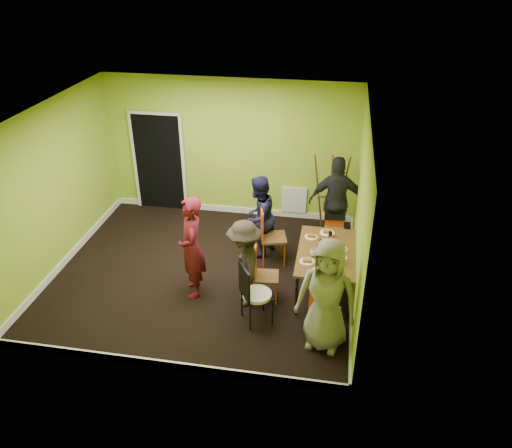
{
  "coord_description": "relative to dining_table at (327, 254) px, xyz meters",
  "views": [
    {
      "loc": [
        2.08,
        -6.81,
        4.95
      ],
      "look_at": [
        0.9,
        0.0,
        1.04
      ],
      "focal_mm": 35.0,
      "sensor_mm": 36.0,
      "label": 1
    }
  ],
  "objects": [
    {
      "name": "glass_front",
      "position": [
        0.06,
        -0.44,
        0.11
      ],
      "size": [
        0.06,
        0.06,
        0.1
      ],
      "primitive_type": "cylinder",
      "color": "black",
      "rests_on": "dining_table"
    },
    {
      "name": "blue_bottle",
      "position": [
        0.19,
        -0.31,
        0.15
      ],
      "size": [
        0.08,
        0.08,
        0.19
      ],
      "primitive_type": "cylinder",
      "color": "blue",
      "rests_on": "dining_table"
    },
    {
      "name": "dining_table",
      "position": [
        0.0,
        0.0,
        0.0
      ],
      "size": [
        0.9,
        1.5,
        0.75
      ],
      "color": "black",
      "rests_on": "ground"
    },
    {
      "name": "room_walls",
      "position": [
        -2.07,
        0.2,
        0.29
      ],
      "size": [
        5.04,
        4.54,
        2.82
      ],
      "color": "#9DC232",
      "rests_on": "ground"
    },
    {
      "name": "cup_b",
      "position": [
        0.13,
        0.12,
        0.1
      ],
      "size": [
        0.1,
        0.1,
        0.1
      ],
      "primitive_type": "imported",
      "color": "white",
      "rests_on": "dining_table"
    },
    {
      "name": "ground",
      "position": [
        -2.05,
        0.16,
        -0.7
      ],
      "size": [
        5.0,
        5.0,
        0.0
      ],
      "primitive_type": "plane",
      "color": "black",
      "rests_on": "ground"
    },
    {
      "name": "glass_back",
      "position": [
        0.03,
        0.44,
        0.1
      ],
      "size": [
        0.06,
        0.06,
        0.1
      ],
      "primitive_type": "cylinder",
      "color": "black",
      "rests_on": "dining_table"
    },
    {
      "name": "thermos",
      "position": [
        0.05,
        0.02,
        0.16
      ],
      "size": [
        0.06,
        0.06,
        0.22
      ],
      "primitive_type": "cylinder",
      "color": "white",
      "rests_on": "dining_table"
    },
    {
      "name": "easel",
      "position": [
        -0.04,
        1.83,
        0.13
      ],
      "size": [
        0.67,
        0.63,
        1.66
      ],
      "color": "brown",
      "rests_on": "ground"
    },
    {
      "name": "chair_front_end",
      "position": [
        0.01,
        -1.07,
        -0.21
      ],
      "size": [
        0.47,
        0.47,
        0.86
      ],
      "rotation": [
        0.0,
        0.0,
        -0.42
      ],
      "color": "#EC5716",
      "rests_on": "ground"
    },
    {
      "name": "chair_back_end",
      "position": [
        0.09,
        1.4,
        -0.05
      ],
      "size": [
        0.39,
        0.46,
        0.91
      ],
      "rotation": [
        0.0,
        0.0,
        3.2
      ],
      "color": "#EC5716",
      "rests_on": "ground"
    },
    {
      "name": "person_front_end",
      "position": [
        0.06,
        -1.25,
        0.15
      ],
      "size": [
        0.92,
        0.69,
        1.69
      ],
      "primitive_type": "imported",
      "rotation": [
        0.0,
        0.0,
        -0.2
      ],
      "color": "gray",
      "rests_on": "ground"
    },
    {
      "name": "plate_near_right",
      "position": [
        -0.28,
        -0.35,
        0.06
      ],
      "size": [
        0.23,
        0.23,
        0.01
      ],
      "primitive_type": "cylinder",
      "color": "white",
      "rests_on": "dining_table"
    },
    {
      "name": "person_standing",
      "position": [
        -2.06,
        -0.4,
        0.15
      ],
      "size": [
        0.58,
        0.71,
        1.69
      ],
      "primitive_type": "imported",
      "rotation": [
        0.0,
        0.0,
        -1.26
      ],
      "color": "maroon",
      "rests_on": "ground"
    },
    {
      "name": "chair_left_far",
      "position": [
        -1.02,
        0.69,
        -0.11
      ],
      "size": [
        0.52,
        0.52,
        1.04
      ],
      "rotation": [
        0.0,
        0.0,
        -1.33
      ],
      "color": "#EC5716",
      "rests_on": "ground"
    },
    {
      "name": "plate_wall_back",
      "position": [
        0.22,
        0.08,
        0.06
      ],
      "size": [
        0.22,
        0.22,
        0.01
      ],
      "primitive_type": "cylinder",
      "color": "white",
      "rests_on": "dining_table"
    },
    {
      "name": "orange_bottle",
      "position": [
        -0.06,
        0.26,
        0.09
      ],
      "size": [
        0.03,
        0.03,
        0.07
      ],
      "primitive_type": "cylinder",
      "color": "#EC5716",
      "rests_on": "dining_table"
    },
    {
      "name": "plate_far_front",
      "position": [
        -0.08,
        -0.58,
        0.06
      ],
      "size": [
        0.24,
        0.24,
        0.01
      ],
      "primitive_type": "cylinder",
      "color": "white",
      "rests_on": "dining_table"
    },
    {
      "name": "cup_a",
      "position": [
        -0.19,
        -0.16,
        0.11
      ],
      "size": [
        0.14,
        0.14,
        0.11
      ],
      "primitive_type": "imported",
      "color": "white",
      "rests_on": "dining_table"
    },
    {
      "name": "glass_mid",
      "position": [
        -0.1,
        0.18,
        0.1
      ],
      "size": [
        0.06,
        0.06,
        0.09
      ],
      "primitive_type": "cylinder",
      "color": "black",
      "rests_on": "dining_table"
    },
    {
      "name": "plate_wall_front",
      "position": [
        0.19,
        -0.15,
        0.06
      ],
      "size": [
        0.25,
        0.25,
        0.01
      ],
      "primitive_type": "cylinder",
      "color": "white",
      "rests_on": "dining_table"
    },
    {
      "name": "person_back_end",
      "position": [
        0.1,
        1.53,
        0.17
      ],
      "size": [
        1.03,
        0.49,
        1.72
      ],
      "primitive_type": "imported",
      "rotation": [
        0.0,
        0.0,
        3.21
      ],
      "color": "black",
      "rests_on": "ground"
    },
    {
      "name": "chair_left_near",
      "position": [
        -0.97,
        -0.38,
        -0.19
      ],
      "size": [
        0.41,
        0.41,
        0.9
      ],
      "rotation": [
        0.0,
        0.0,
        -1.46
      ],
      "color": "#EC5716",
      "rests_on": "ground"
    },
    {
      "name": "chair_bentwood",
      "position": [
        -1.01,
        -0.95,
        -0.14
      ],
      "size": [
        0.54,
        0.53,
        1.0
      ],
      "rotation": [
        0.0,
        0.0,
        -1.02
      ],
      "color": "black",
      "rests_on": "ground"
    },
    {
      "name": "plate_near_left",
      "position": [
        -0.27,
        0.39,
        0.06
      ],
      "size": [
        0.22,
        0.22,
        0.01
      ],
      "primitive_type": "cylinder",
      "color": "white",
      "rests_on": "dining_table"
    },
    {
      "name": "plate_far_back",
      "position": [
        -0.02,
        0.57,
        0.06
      ],
      "size": [
        0.25,
        0.25,
        0.01
      ],
      "primitive_type": "cylinder",
      "color": "white",
      "rests_on": "dining_table"
    },
    {
      "name": "person_left_far",
      "position": [
        -1.24,
        0.9,
        0.06
      ],
      "size": [
        0.82,
        0.91,
        1.51
      ],
      "primitive_type": "imported",
      "rotation": [
        0.0,
        0.0,
        -1.99
      ],
      "color": "#161638",
      "rests_on": "ground"
    },
    {
      "name": "person_left_near",
      "position": [
        -1.21,
        -0.52,
        0.02
      ],
      "size": [
        0.76,
        1.04,
        1.44
      ],
      "primitive_type": "imported",
      "rotation": [
        0.0,
        0.0,
        -1.3
      ],
      "color": "#2B211C",
      "rests_on": "ground"
    }
  ]
}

